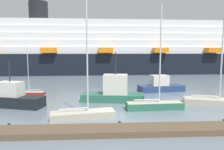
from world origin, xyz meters
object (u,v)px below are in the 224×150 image
(sailboat_2, at_px, (31,92))
(fishing_boat_1, at_px, (161,86))
(fishing_boat_0, at_px, (13,98))
(fishing_boat_2, at_px, (114,92))
(sailboat_1, at_px, (83,113))
(sailboat_3, at_px, (155,104))
(sailboat_0, at_px, (214,100))
(cruise_ship, at_px, (104,51))

(sailboat_2, bearing_deg, fishing_boat_1, -171.39)
(fishing_boat_0, distance_m, fishing_boat_2, 12.69)
(sailboat_1, bearing_deg, sailboat_3, 8.66)
(sailboat_1, distance_m, fishing_boat_1, 18.07)
(sailboat_0, xyz_separation_m, sailboat_3, (-8.02, -1.52, 0.04))
(sailboat_1, relative_size, cruise_ship, 0.11)
(sailboat_3, height_order, fishing_boat_2, sailboat_3)
(sailboat_2, relative_size, cruise_ship, 0.07)
(fishing_boat_0, distance_m, fishing_boat_1, 22.57)
(fishing_boat_1, relative_size, fishing_boat_2, 0.93)
(sailboat_1, distance_m, fishing_boat_2, 7.94)
(cruise_ship, bearing_deg, sailboat_2, -111.47)
(sailboat_2, height_order, fishing_boat_2, sailboat_2)
(sailboat_2, distance_m, fishing_boat_1, 21.03)
(sailboat_1, bearing_deg, sailboat_2, 116.43)
(fishing_boat_1, relative_size, cruise_ship, 0.07)
(sailboat_2, relative_size, fishing_boat_0, 0.99)
(sailboat_0, height_order, fishing_boat_1, sailboat_0)
(sailboat_1, bearing_deg, sailboat_0, 4.51)
(sailboat_0, relative_size, sailboat_1, 1.00)
(sailboat_1, height_order, sailboat_3, sailboat_1)
(fishing_boat_2, bearing_deg, cruise_ship, 98.22)
(fishing_boat_0, height_order, cruise_ship, cruise_ship)
(sailboat_3, bearing_deg, fishing_boat_1, 67.71)
(sailboat_0, xyz_separation_m, sailboat_2, (-25.17, 7.63, -0.22))
(sailboat_1, xyz_separation_m, fishing_boat_2, (3.58, 7.05, 0.73))
(sailboat_1, distance_m, fishing_boat_0, 10.24)
(sailboat_0, height_order, cruise_ship, cruise_ship)
(sailboat_3, bearing_deg, sailboat_0, 8.04)
(sailboat_0, distance_m, fishing_boat_0, 25.09)
(sailboat_2, bearing_deg, sailboat_1, 131.30)
(sailboat_3, xyz_separation_m, fishing_boat_0, (-17.05, 2.13, 0.48))
(sailboat_3, relative_size, fishing_boat_0, 1.53)
(cruise_ship, bearing_deg, fishing_boat_2, -90.26)
(fishing_boat_1, bearing_deg, fishing_boat_2, 28.36)
(sailboat_3, bearing_deg, fishing_boat_0, 170.16)
(fishing_boat_0, distance_m, cruise_ship, 41.65)
(sailboat_0, relative_size, cruise_ship, 0.11)
(sailboat_0, relative_size, fishing_boat_1, 1.54)
(sailboat_1, xyz_separation_m, fishing_boat_0, (-8.94, 4.96, 0.53))
(sailboat_0, distance_m, sailboat_1, 16.71)
(sailboat_2, xyz_separation_m, cruise_ship, (11.95, 32.49, 6.48))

